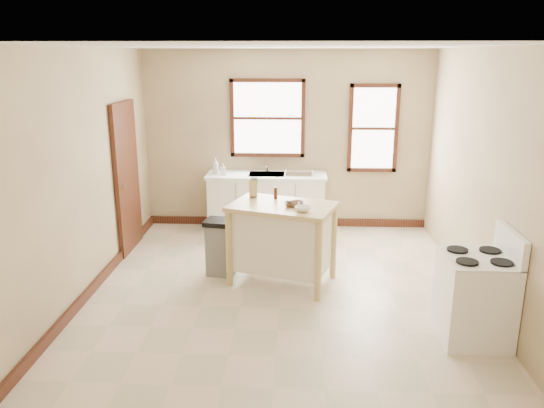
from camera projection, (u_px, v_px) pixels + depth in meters
The scene contains 23 objects.
floor at pixel (281, 289), 6.36m from camera, with size 5.00×5.00×0.00m, color beige.
ceiling at pixel (282, 46), 5.59m from camera, with size 5.00×5.00×0.00m, color white.
wall_back at pixel (287, 140), 8.38m from camera, with size 4.50×0.04×2.80m, color #C7B883.
wall_left at pixel (86, 173), 6.08m from camera, with size 0.04×5.00×2.80m, color #C7B883.
wall_right at pixel (484, 178), 5.87m from camera, with size 0.04×5.00×2.80m, color #C7B883.
window_main at pixel (267, 118), 8.28m from camera, with size 1.17×0.06×1.22m, color black, non-canonical shape.
window_side at pixel (373, 129), 8.24m from camera, with size 0.77×0.06×1.37m, color black, non-canonical shape.
door_left at pixel (127, 178), 7.42m from camera, with size 0.06×0.90×2.10m, color black.
baseboard_back at pixel (286, 222), 8.72m from camera, with size 4.50×0.04×0.12m, color black.
baseboard_left at pixel (99, 281), 6.45m from camera, with size 0.04×5.00×0.12m, color black.
sink_counter at pixel (267, 202), 8.36m from camera, with size 1.86×0.62×0.92m, color white, non-canonical shape.
faucet at pixel (267, 165), 8.38m from camera, with size 0.03×0.03×0.22m, color silver.
soap_bottle_a at pixel (216, 166), 8.22m from camera, with size 0.09×0.10×0.25m, color #B2B2B2.
soap_bottle_b at pixel (223, 169), 8.16m from camera, with size 0.08×0.08×0.18m, color #B2B2B2.
dish_rack at pixel (299, 172), 8.15m from camera, with size 0.42×0.32×0.11m, color silver, non-canonical shape.
kitchen_island at pixel (282, 244), 6.45m from camera, with size 1.21×0.77×0.99m, color #D9AE80, non-canonical shape.
knife_block at pixel (253, 189), 6.62m from camera, with size 0.10×0.10×0.20m, color tan, non-canonical shape.
pepper_grinder at pixel (276, 193), 6.54m from camera, with size 0.04×0.04×0.15m, color #441C12.
bowl_a at pixel (292, 204), 6.24m from camera, with size 0.18×0.18×0.05m, color brown.
bowl_b at pixel (297, 203), 6.30m from camera, with size 0.17×0.17×0.04m, color brown.
bowl_c at pixel (303, 209), 6.04m from camera, with size 0.18×0.18×0.06m, color white.
trash_bin at pixel (221, 247), 6.71m from camera, with size 0.37×0.31×0.73m, color gray, non-canonical shape.
gas_stove at pixel (476, 285), 5.14m from camera, with size 0.69×0.70×1.12m, color white, non-canonical shape.
Camera 1 is at (0.18, -5.83, 2.73)m, focal length 35.00 mm.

